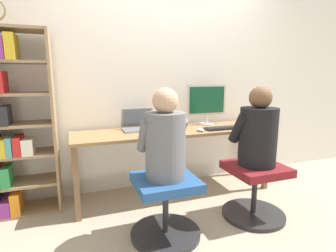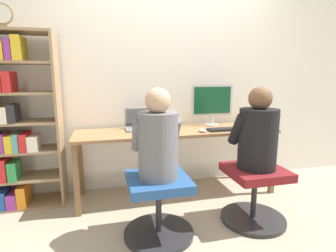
{
  "view_description": "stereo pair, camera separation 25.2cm",
  "coord_description": "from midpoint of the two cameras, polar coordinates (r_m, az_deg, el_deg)",
  "views": [
    {
      "loc": [
        -1.0,
        -2.26,
        1.27
      ],
      "look_at": [
        -0.15,
        0.07,
        0.8
      ],
      "focal_mm": 28.0,
      "sensor_mm": 36.0,
      "label": 1
    },
    {
      "loc": [
        -0.76,
        -2.33,
        1.27
      ],
      "look_at": [
        -0.15,
        0.07,
        0.8
      ],
      "focal_mm": 28.0,
      "sensor_mm": 36.0,
      "label": 2
    }
  ],
  "objects": [
    {
      "name": "bookshelf",
      "position": [
        2.81,
        -34.95,
        -0.06
      ],
      "size": [
        0.75,
        0.34,
        1.68
      ],
      "color": "#997A56",
      "rests_on": "ground_plane"
    },
    {
      "name": "wall_back",
      "position": [
        3.06,
        -3.29,
        11.22
      ],
      "size": [
        10.0,
        0.05,
        2.6
      ],
      "color": "white",
      "rests_on": "ground_plane"
    },
    {
      "name": "office_chair_left",
      "position": [
        2.53,
        15.6,
        -12.99
      ],
      "size": [
        0.57,
        0.57,
        0.49
      ],
      "color": "#262628",
      "rests_on": "ground_plane"
    },
    {
      "name": "person_at_laptop",
      "position": [
        1.99,
        -4.25,
        -3.02
      ],
      "size": [
        0.38,
        0.34,
        0.7
      ],
      "color": "slate",
      "rests_on": "office_chair_right"
    },
    {
      "name": "computer_mouse_by_keyboard",
      "position": [
        2.71,
        4.5,
        -0.86
      ],
      "size": [
        0.07,
        0.11,
        0.03
      ],
      "color": "silver",
      "rests_on": "desk"
    },
    {
      "name": "office_chair_right",
      "position": [
        2.17,
        -4.01,
        -16.71
      ],
      "size": [
        0.57,
        0.57,
        0.49
      ],
      "color": "#262628",
      "rests_on": "ground_plane"
    },
    {
      "name": "ground_plane",
      "position": [
        2.77,
        0.95,
        -16.65
      ],
      "size": [
        14.0,
        14.0,
        0.0
      ],
      "primitive_type": "plane",
      "color": "tan"
    },
    {
      "name": "desk",
      "position": [
        2.8,
        -1.09,
        -2.29
      ],
      "size": [
        2.12,
        0.57,
        0.71
      ],
      "color": "olive",
      "rests_on": "ground_plane"
    },
    {
      "name": "desktop_monitor",
      "position": [
        3.08,
        6.1,
        5.05
      ],
      "size": [
        0.49,
        0.17,
        0.47
      ],
      "color": "beige",
      "rests_on": "desk"
    },
    {
      "name": "keyboard",
      "position": [
        2.84,
        9.28,
        -0.48
      ],
      "size": [
        0.39,
        0.13,
        0.03
      ],
      "color": "#232326",
      "rests_on": "desk"
    },
    {
      "name": "laptop",
      "position": [
        2.8,
        -8.89,
        0.11
      ],
      "size": [
        0.34,
        0.27,
        0.23
      ],
      "color": "gray",
      "rests_on": "desk"
    },
    {
      "name": "person_at_monitor",
      "position": [
        2.38,
        16.16,
        -1.26
      ],
      "size": [
        0.4,
        0.35,
        0.7
      ],
      "color": "black",
      "rests_on": "office_chair_left"
    }
  ]
}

